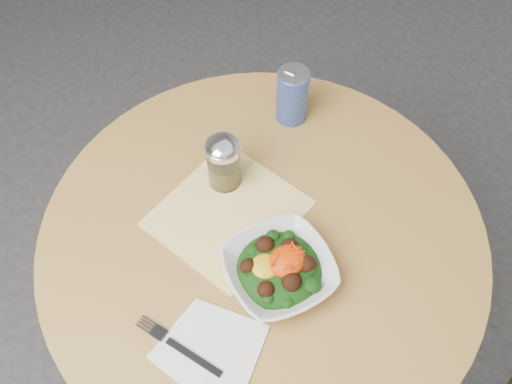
% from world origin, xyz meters
% --- Properties ---
extents(ground, '(6.00, 6.00, 0.00)m').
position_xyz_m(ground, '(0.00, 0.00, 0.00)').
color(ground, '#2B2B2D').
rests_on(ground, ground).
extents(table, '(0.90, 0.90, 0.75)m').
position_xyz_m(table, '(0.00, 0.00, 0.55)').
color(table, black).
rests_on(table, ground).
extents(cloth_napkin, '(0.32, 0.30, 0.00)m').
position_xyz_m(cloth_napkin, '(-0.03, 0.08, 0.75)').
color(cloth_napkin, '#DC9F0B').
rests_on(cloth_napkin, table).
extents(paper_napkins, '(0.21, 0.20, 0.00)m').
position_xyz_m(paper_napkins, '(-0.22, -0.12, 0.75)').
color(paper_napkins, white).
rests_on(paper_napkins, table).
extents(salad_bowl, '(0.24, 0.24, 0.08)m').
position_xyz_m(salad_bowl, '(-0.04, -0.09, 0.78)').
color(salad_bowl, silver).
rests_on(salad_bowl, table).
extents(fork, '(0.07, 0.18, 0.00)m').
position_xyz_m(fork, '(-0.27, -0.08, 0.76)').
color(fork, black).
rests_on(fork, table).
extents(spice_shaker, '(0.07, 0.07, 0.13)m').
position_xyz_m(spice_shaker, '(0.02, 0.15, 0.81)').
color(spice_shaker, silver).
rests_on(spice_shaker, table).
extents(beverage_can, '(0.07, 0.07, 0.14)m').
position_xyz_m(beverage_can, '(0.25, 0.20, 0.82)').
color(beverage_can, navy).
rests_on(beverage_can, table).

